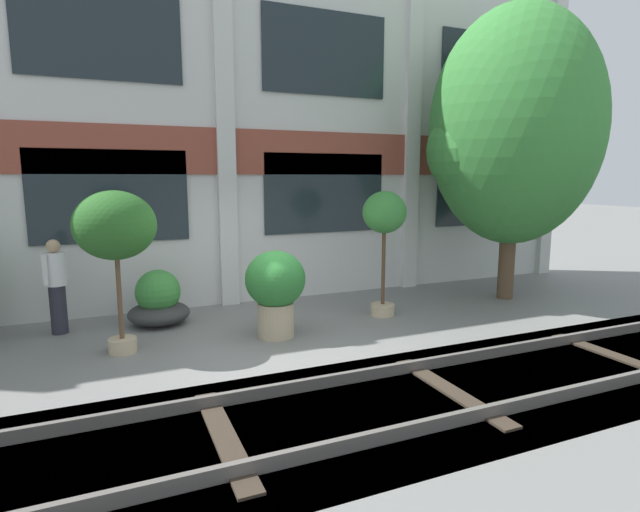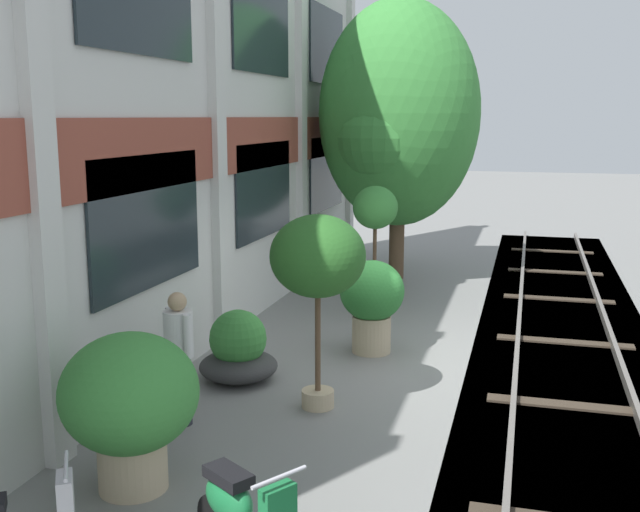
{
  "view_description": "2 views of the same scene",
  "coord_description": "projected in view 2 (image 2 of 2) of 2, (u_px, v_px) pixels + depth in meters",
  "views": [
    {
      "loc": [
        -2.24,
        -7.25,
        2.61
      ],
      "look_at": [
        1.24,
        0.88,
        1.2
      ],
      "focal_mm": 28.0,
      "sensor_mm": 36.0,
      "label": 1
    },
    {
      "loc": [
        -10.63,
        -1.91,
        3.57
      ],
      "look_at": [
        1.41,
        1.47,
        1.23
      ],
      "focal_mm": 42.0,
      "sensor_mm": 36.0,
      "label": 2
    }
  ],
  "objects": [
    {
      "name": "resident_by_doorway",
      "position": [
        179.0,
        354.0,
        8.66
      ],
      "size": [
        0.35,
        0.45,
        1.59
      ],
      "rotation": [
        0.0,
        0.0,
        -0.63
      ],
      "color": "#282833",
      "rests_on": "ground"
    },
    {
      "name": "potted_plant_glazed_jar",
      "position": [
        130.0,
        400.0,
        7.12
      ],
      "size": [
        1.32,
        1.32,
        1.56
      ],
      "color": "tan",
      "rests_on": "ground"
    },
    {
      "name": "potted_plant_ribbed_drum",
      "position": [
        372.0,
        299.0,
        11.35
      ],
      "size": [
        0.98,
        0.98,
        1.43
      ],
      "color": "tan",
      "rests_on": "ground"
    },
    {
      "name": "apartment_facade",
      "position": [
        198.0,
        81.0,
        11.26
      ],
      "size": [
        17.62,
        0.64,
        8.21
      ],
      "color": "silver",
      "rests_on": "ground"
    },
    {
      "name": "ground_plane",
      "position": [
        389.0,
        358.0,
        11.22
      ],
      "size": [
        80.0,
        80.0,
        0.0
      ],
      "primitive_type": "plane",
      "color": "slate"
    },
    {
      "name": "potted_plant_tall_urn",
      "position": [
        318.0,
        260.0,
        8.98
      ],
      "size": [
        1.16,
        1.16,
        2.42
      ],
      "color": "tan",
      "rests_on": "ground"
    },
    {
      "name": "broadleaf_tree",
      "position": [
        399.0,
        118.0,
        16.11
      ],
      "size": [
        3.64,
        3.47,
        6.05
      ],
      "color": "brown",
      "rests_on": "ground"
    },
    {
      "name": "rail_tracks",
      "position": [
        568.0,
        382.0,
        10.56
      ],
      "size": [
        25.26,
        2.8,
        0.43
      ],
      "color": "#423F3A",
      "rests_on": "ground"
    },
    {
      "name": "potted_plant_low_pan",
      "position": [
        375.0,
        216.0,
        13.43
      ],
      "size": [
        0.81,
        0.81,
        2.35
      ],
      "color": "tan",
      "rests_on": "ground"
    },
    {
      "name": "potted_plant_wide_bowl",
      "position": [
        238.0,
        352.0,
        10.22
      ],
      "size": [
        1.08,
        1.08,
        0.98
      ],
      "color": "#333333",
      "rests_on": "ground"
    }
  ]
}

